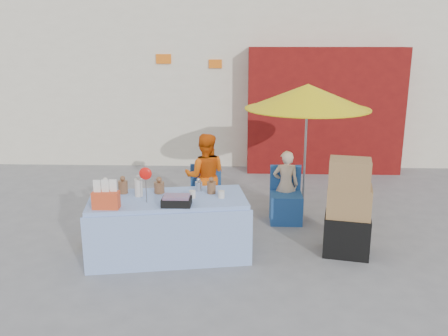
{
  "coord_description": "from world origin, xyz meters",
  "views": [
    {
      "loc": [
        0.46,
        -5.77,
        2.7
      ],
      "look_at": [
        0.23,
        0.6,
        1.0
      ],
      "focal_mm": 38.0,
      "sensor_mm": 36.0,
      "label": 1
    }
  ],
  "objects_px": {
    "chair_left": "(205,205)",
    "vendor_beige": "(286,185)",
    "vendor_orange": "(205,176)",
    "box_stack": "(348,211)",
    "market_table": "(168,225)",
    "chair_right": "(286,206)",
    "umbrella": "(308,97)"
  },
  "relations": [
    {
      "from": "umbrella",
      "to": "vendor_beige",
      "type": "bearing_deg",
      "value": -153.43
    },
    {
      "from": "vendor_orange",
      "to": "box_stack",
      "type": "xyz_separation_m",
      "value": [
        1.94,
        -1.27,
        -0.08
      ]
    },
    {
      "from": "chair_right",
      "to": "chair_left",
      "type": "bearing_deg",
      "value": -179.67
    },
    {
      "from": "box_stack",
      "to": "vendor_beige",
      "type": "bearing_deg",
      "value": 118.37
    },
    {
      "from": "chair_right",
      "to": "vendor_orange",
      "type": "relative_size",
      "value": 0.63
    },
    {
      "from": "chair_left",
      "to": "vendor_beige",
      "type": "xyz_separation_m",
      "value": [
        1.25,
        0.13,
        0.29
      ]
    },
    {
      "from": "vendor_beige",
      "to": "umbrella",
      "type": "xyz_separation_m",
      "value": [
        0.3,
        0.15,
        1.34
      ]
    },
    {
      "from": "market_table",
      "to": "umbrella",
      "type": "xyz_separation_m",
      "value": [
        1.93,
        1.53,
        1.49
      ]
    },
    {
      "from": "chair_right",
      "to": "box_stack",
      "type": "xyz_separation_m",
      "value": [
        0.69,
        -1.14,
        0.34
      ]
    },
    {
      "from": "chair_left",
      "to": "umbrella",
      "type": "relative_size",
      "value": 0.41
    },
    {
      "from": "chair_right",
      "to": "box_stack",
      "type": "distance_m",
      "value": 1.37
    },
    {
      "from": "vendor_orange",
      "to": "chair_left",
      "type": "bearing_deg",
      "value": 90.37
    },
    {
      "from": "market_table",
      "to": "umbrella",
      "type": "bearing_deg",
      "value": 28.61
    },
    {
      "from": "chair_left",
      "to": "vendor_orange",
      "type": "height_order",
      "value": "vendor_orange"
    },
    {
      "from": "vendor_orange",
      "to": "box_stack",
      "type": "height_order",
      "value": "vendor_orange"
    },
    {
      "from": "vendor_orange",
      "to": "umbrella",
      "type": "height_order",
      "value": "umbrella"
    },
    {
      "from": "market_table",
      "to": "box_stack",
      "type": "distance_m",
      "value": 2.33
    },
    {
      "from": "chair_right",
      "to": "box_stack",
      "type": "bearing_deg",
      "value": -58.55
    },
    {
      "from": "chair_right",
      "to": "umbrella",
      "type": "distance_m",
      "value": 1.69
    },
    {
      "from": "vendor_beige",
      "to": "umbrella",
      "type": "distance_m",
      "value": 1.39
    },
    {
      "from": "market_table",
      "to": "chair_left",
      "type": "relative_size",
      "value": 2.54
    },
    {
      "from": "market_table",
      "to": "vendor_orange",
      "type": "distance_m",
      "value": 1.46
    },
    {
      "from": "vendor_beige",
      "to": "box_stack",
      "type": "xyz_separation_m",
      "value": [
        0.69,
        -1.27,
        0.05
      ]
    },
    {
      "from": "umbrella",
      "to": "box_stack",
      "type": "xyz_separation_m",
      "value": [
        0.39,
        -1.42,
        -1.3
      ]
    },
    {
      "from": "market_table",
      "to": "umbrella",
      "type": "height_order",
      "value": "umbrella"
    },
    {
      "from": "chair_right",
      "to": "vendor_beige",
      "type": "xyz_separation_m",
      "value": [
        -0.0,
        0.13,
        0.29
      ]
    },
    {
      "from": "chair_left",
      "to": "market_table",
      "type": "bearing_deg",
      "value": -106.84
    },
    {
      "from": "market_table",
      "to": "chair_right",
      "type": "relative_size",
      "value": 2.54
    },
    {
      "from": "vendor_orange",
      "to": "box_stack",
      "type": "bearing_deg",
      "value": 147.01
    },
    {
      "from": "chair_right",
      "to": "vendor_orange",
      "type": "bearing_deg",
      "value": 174.2
    },
    {
      "from": "market_table",
      "to": "chair_right",
      "type": "distance_m",
      "value": 2.06
    },
    {
      "from": "chair_left",
      "to": "vendor_beige",
      "type": "distance_m",
      "value": 1.29
    }
  ]
}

